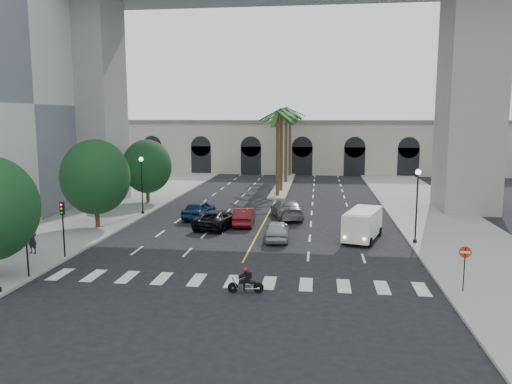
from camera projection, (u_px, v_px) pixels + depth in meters
name	position (u px, v px, depth m)	size (l,w,h in m)	color
ground	(237.00, 273.00, 28.73)	(140.00, 140.00, 0.00)	black
sidewalk_left	(101.00, 215.00, 45.29)	(8.00, 100.00, 0.15)	gray
sidewalk_right	(443.00, 224.00, 41.58)	(8.00, 100.00, 0.15)	gray
median	(284.00, 185.00, 66.00)	(2.00, 24.00, 0.20)	gray
pier_building	(291.00, 146.00, 82.07)	(71.00, 10.50, 8.50)	#B0AA9E
bridge	(309.00, 15.00, 47.16)	(75.00, 13.00, 26.00)	gray
palm_a	(278.00, 116.00, 54.86)	(3.20, 3.20, 10.30)	#47331E
palm_b	(281.00, 113.00, 58.73)	(3.20, 3.20, 10.60)	#47331E
palm_c	(281.00, 117.00, 62.76)	(3.20, 3.20, 10.10)	#47331E
palm_d	(286.00, 112.00, 66.53)	(3.20, 3.20, 10.90)	#47331E
palm_e	(286.00, 115.00, 70.56)	(3.20, 3.20, 10.40)	#47331E
palm_f	(290.00, 114.00, 74.41)	(3.20, 3.20, 10.70)	#47331E
street_tree_mid	(96.00, 177.00, 39.52)	(5.44, 5.44, 7.21)	#382616
street_tree_far	(147.00, 166.00, 51.34)	(5.04, 5.04, 6.68)	#382616
lamp_post_left_far	(142.00, 180.00, 45.36)	(0.40, 0.40, 5.35)	black
lamp_post_right	(417.00, 200.00, 34.69)	(0.40, 0.40, 5.35)	black
traffic_signal_near	(26.00, 235.00, 27.30)	(0.25, 0.18, 3.65)	black
traffic_signal_far	(63.00, 220.00, 31.22)	(0.25, 0.18, 3.65)	black
motorcycle_rider	(247.00, 281.00, 25.39)	(1.85, 0.50, 1.34)	black
car_a	(277.00, 230.00, 36.38)	(1.73, 4.30, 1.46)	#9D9DA1
car_b	(244.00, 216.00, 41.43)	(1.55, 4.45, 1.47)	#521015
car_c	(218.00, 219.00, 40.45)	(2.48, 5.37, 1.49)	black
car_d	(287.00, 209.00, 44.29)	(2.32, 5.71, 1.66)	slate
car_e	(199.00, 209.00, 44.21)	(1.92, 4.77, 1.63)	#0F2748
cargo_van	(362.00, 224.00, 36.27)	(3.31, 5.49, 2.20)	white
pedestrian_a	(32.00, 239.00, 32.21)	(0.71, 0.47, 1.94)	black
pedestrian_b	(30.00, 224.00, 37.13)	(0.81, 0.63, 1.67)	black
do_not_enter_sign	(465.00, 259.00, 25.06)	(0.61, 0.11, 2.49)	black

